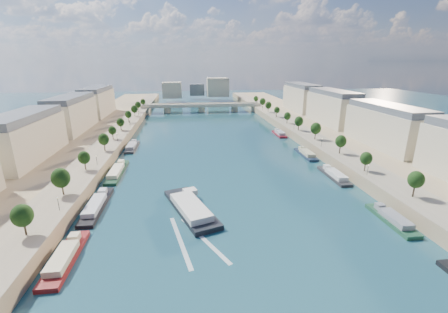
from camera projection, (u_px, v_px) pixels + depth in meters
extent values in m
plane|color=#0C3235|center=(215.00, 152.00, 160.92)|extent=(700.00, 700.00, 0.00)
cube|color=#9E8460|center=(74.00, 152.00, 151.45)|extent=(44.00, 520.00, 5.00)
cube|color=#9E8460|center=(342.00, 143.00, 168.87)|extent=(44.00, 520.00, 5.00)
cube|color=gray|center=(104.00, 146.00, 152.49)|extent=(14.00, 520.00, 0.10)
cube|color=gray|center=(317.00, 139.00, 166.28)|extent=(14.00, 520.00, 0.10)
cylinder|color=#382B1E|center=(29.00, 227.00, 74.68)|extent=(0.50, 0.50, 3.82)
ellipsoid|color=black|center=(26.00, 214.00, 73.59)|extent=(4.80, 4.80, 5.52)
cylinder|color=#382B1E|center=(65.00, 188.00, 97.36)|extent=(0.50, 0.50, 3.82)
ellipsoid|color=black|center=(63.00, 178.00, 96.27)|extent=(4.80, 4.80, 5.52)
cylinder|color=#382B1E|center=(88.00, 164.00, 120.04)|extent=(0.50, 0.50, 3.82)
ellipsoid|color=black|center=(86.00, 156.00, 118.94)|extent=(4.80, 4.80, 5.52)
cylinder|color=#382B1E|center=(103.00, 148.00, 142.72)|extent=(0.50, 0.50, 3.82)
ellipsoid|color=black|center=(102.00, 141.00, 141.62)|extent=(4.80, 4.80, 5.52)
cylinder|color=#382B1E|center=(114.00, 136.00, 165.39)|extent=(0.50, 0.50, 3.82)
ellipsoid|color=black|center=(113.00, 130.00, 164.30)|extent=(4.80, 4.80, 5.52)
cylinder|color=#382B1E|center=(122.00, 127.00, 188.07)|extent=(0.50, 0.50, 3.82)
ellipsoid|color=black|center=(122.00, 121.00, 186.98)|extent=(4.80, 4.80, 5.52)
cylinder|color=#382B1E|center=(129.00, 120.00, 210.75)|extent=(0.50, 0.50, 3.82)
ellipsoid|color=black|center=(128.00, 115.00, 209.65)|extent=(4.80, 4.80, 5.52)
cylinder|color=#382B1E|center=(134.00, 114.00, 233.42)|extent=(0.50, 0.50, 3.82)
ellipsoid|color=black|center=(134.00, 110.00, 232.33)|extent=(4.80, 4.80, 5.52)
cylinder|color=#382B1E|center=(139.00, 109.00, 256.10)|extent=(0.50, 0.50, 3.82)
ellipsoid|color=black|center=(138.00, 105.00, 255.01)|extent=(4.80, 4.80, 5.52)
cylinder|color=#382B1E|center=(142.00, 106.00, 278.78)|extent=(0.50, 0.50, 3.82)
ellipsoid|color=black|center=(142.00, 102.00, 277.69)|extent=(4.80, 4.80, 5.52)
cylinder|color=#382B1E|center=(409.00, 191.00, 95.55)|extent=(0.50, 0.50, 3.82)
ellipsoid|color=black|center=(412.00, 180.00, 94.45)|extent=(4.80, 4.80, 5.52)
cylinder|color=#382B1E|center=(366.00, 166.00, 118.22)|extent=(0.50, 0.50, 3.82)
ellipsoid|color=black|center=(368.00, 157.00, 117.13)|extent=(4.80, 4.80, 5.52)
cylinder|color=#382B1E|center=(337.00, 149.00, 140.90)|extent=(0.50, 0.50, 3.82)
ellipsoid|color=black|center=(338.00, 142.00, 139.81)|extent=(4.80, 4.80, 5.52)
cylinder|color=#382B1E|center=(316.00, 137.00, 163.58)|extent=(0.50, 0.50, 3.82)
ellipsoid|color=black|center=(316.00, 130.00, 162.48)|extent=(4.80, 4.80, 5.52)
cylinder|color=#382B1E|center=(300.00, 128.00, 186.25)|extent=(0.50, 0.50, 3.82)
ellipsoid|color=black|center=(300.00, 122.00, 185.16)|extent=(4.80, 4.80, 5.52)
cylinder|color=#382B1E|center=(287.00, 120.00, 208.93)|extent=(0.50, 0.50, 3.82)
ellipsoid|color=black|center=(287.00, 115.00, 207.84)|extent=(4.80, 4.80, 5.52)
cylinder|color=#382B1E|center=(277.00, 115.00, 231.61)|extent=(0.50, 0.50, 3.82)
ellipsoid|color=black|center=(277.00, 110.00, 230.52)|extent=(4.80, 4.80, 5.52)
cylinder|color=#382B1E|center=(269.00, 110.00, 254.29)|extent=(0.50, 0.50, 3.82)
ellipsoid|color=black|center=(269.00, 106.00, 253.19)|extent=(4.80, 4.80, 5.52)
cylinder|color=#382B1E|center=(262.00, 106.00, 276.96)|extent=(0.50, 0.50, 3.82)
ellipsoid|color=black|center=(262.00, 102.00, 275.87)|extent=(4.80, 4.80, 5.52)
cylinder|color=#382B1E|center=(256.00, 102.00, 299.64)|extent=(0.50, 0.50, 3.82)
ellipsoid|color=black|center=(256.00, 99.00, 298.55)|extent=(4.80, 4.80, 5.52)
cylinder|color=black|center=(59.00, 204.00, 86.30)|extent=(0.14, 0.14, 4.00)
sphere|color=#FFE5B2|center=(57.00, 198.00, 85.66)|extent=(0.36, 0.36, 0.36)
cylinder|color=black|center=(97.00, 161.00, 124.09)|extent=(0.14, 0.14, 4.00)
sphere|color=#FFE5B2|center=(96.00, 156.00, 123.45)|extent=(0.36, 0.36, 0.36)
cylinder|color=black|center=(117.00, 137.00, 161.89)|extent=(0.14, 0.14, 4.00)
sphere|color=#FFE5B2|center=(117.00, 134.00, 161.25)|extent=(0.36, 0.36, 0.36)
cylinder|color=black|center=(130.00, 123.00, 199.68)|extent=(0.14, 0.14, 4.00)
sphere|color=#FFE5B2|center=(129.00, 120.00, 199.05)|extent=(0.36, 0.36, 0.36)
cylinder|color=black|center=(138.00, 113.00, 237.48)|extent=(0.14, 0.14, 4.00)
sphere|color=#FFE5B2|center=(138.00, 111.00, 236.84)|extent=(0.36, 0.36, 0.36)
cylinder|color=black|center=(368.00, 170.00, 113.17)|extent=(0.14, 0.14, 4.00)
sphere|color=#FFE5B2|center=(368.00, 165.00, 112.53)|extent=(0.36, 0.36, 0.36)
cylinder|color=black|center=(322.00, 143.00, 150.96)|extent=(0.14, 0.14, 4.00)
sphere|color=#FFE5B2|center=(322.00, 139.00, 150.33)|extent=(0.36, 0.36, 0.36)
cylinder|color=black|center=(294.00, 127.00, 188.76)|extent=(0.14, 0.14, 4.00)
sphere|color=#FFE5B2|center=(294.00, 123.00, 188.12)|extent=(0.36, 0.36, 0.36)
cylinder|color=black|center=(276.00, 116.00, 226.56)|extent=(0.14, 0.14, 4.00)
sphere|color=#FFE5B2|center=(276.00, 113.00, 225.92)|extent=(0.36, 0.36, 0.36)
cylinder|color=black|center=(263.00, 108.00, 264.35)|extent=(0.14, 0.14, 4.00)
sphere|color=#FFE5B2|center=(263.00, 105.00, 263.71)|extent=(0.36, 0.36, 0.36)
cube|color=#BDB091|center=(25.00, 137.00, 130.01)|extent=(16.00, 52.00, 20.00)
cube|color=#474C54|center=(19.00, 110.00, 126.48)|extent=(14.72, 50.44, 3.20)
cube|color=#BDB091|center=(72.00, 114.00, 184.82)|extent=(16.00, 52.00, 20.00)
cube|color=#474C54|center=(69.00, 95.00, 181.29)|extent=(14.72, 50.44, 3.20)
cube|color=#BDB091|center=(97.00, 102.00, 239.62)|extent=(16.00, 52.00, 20.00)
cube|color=#474C54|center=(96.00, 87.00, 236.09)|extent=(14.72, 50.44, 3.20)
cube|color=#BDB091|center=(386.00, 127.00, 150.57)|extent=(16.00, 52.00, 20.00)
cube|color=#474C54|center=(390.00, 103.00, 147.04)|extent=(14.72, 50.44, 3.20)
cube|color=#BDB091|center=(332.00, 109.00, 205.37)|extent=(16.00, 52.00, 20.00)
cube|color=#474C54|center=(334.00, 92.00, 201.85)|extent=(14.72, 50.44, 3.20)
cube|color=#BDB091|center=(301.00, 99.00, 260.18)|extent=(16.00, 52.00, 20.00)
cube|color=#474C54|center=(302.00, 85.00, 256.65)|extent=(14.72, 50.44, 3.20)
cube|color=#BDB091|center=(172.00, 90.00, 351.46)|extent=(22.00, 18.00, 18.00)
cube|color=#BDB091|center=(218.00, 87.00, 366.95)|extent=(26.00, 20.00, 22.00)
cube|color=#474C54|center=(197.00, 90.00, 379.32)|extent=(18.00, 16.00, 14.00)
cube|color=#C1B79E|center=(201.00, 105.00, 284.73)|extent=(112.00, 11.00, 2.20)
cube|color=#C1B79E|center=(202.00, 105.00, 279.55)|extent=(112.00, 0.80, 0.90)
cube|color=#C1B79E|center=(201.00, 103.00, 289.00)|extent=(112.00, 0.80, 0.90)
cylinder|color=#C1B79E|center=(168.00, 110.00, 281.99)|extent=(6.40, 6.40, 5.00)
cylinder|color=#C1B79E|center=(202.00, 109.00, 285.86)|extent=(6.40, 6.40, 5.00)
cylinder|color=#C1B79E|center=(235.00, 109.00, 289.73)|extent=(6.40, 6.40, 5.00)
cube|color=#C1B79E|center=(146.00, 110.00, 279.57)|extent=(6.00, 12.00, 5.00)
cube|color=#C1B79E|center=(255.00, 108.00, 292.15)|extent=(6.00, 12.00, 5.00)
cube|color=black|center=(191.00, 209.00, 97.30)|extent=(18.55, 32.17, 2.21)
cube|color=silver|center=(191.00, 207.00, 94.32)|extent=(13.48, 21.41, 1.99)
cube|color=silver|center=(190.00, 192.00, 105.48)|extent=(5.40, 4.97, 1.80)
cube|color=silver|center=(180.00, 241.00, 81.00)|extent=(6.67, 25.67, 0.04)
cube|color=silver|center=(204.00, 239.00, 81.78)|extent=(12.55, 23.86, 0.04)
cube|color=maroon|center=(66.00, 259.00, 73.11)|extent=(5.00, 22.59, 1.80)
cube|color=beige|center=(62.00, 258.00, 70.88)|extent=(4.10, 12.42, 1.60)
cube|color=beige|center=(74.00, 237.00, 78.96)|extent=(2.50, 2.71, 1.80)
cube|color=black|center=(97.00, 207.00, 99.36)|extent=(5.00, 27.34, 1.80)
cube|color=silver|center=(95.00, 205.00, 96.77)|extent=(4.10, 15.04, 1.60)
cube|color=silver|center=(103.00, 192.00, 106.56)|extent=(2.50, 3.28, 1.80)
cube|color=#1A4229|center=(117.00, 173.00, 129.78)|extent=(5.00, 29.15, 1.80)
cube|color=#F6EEC3|center=(116.00, 171.00, 127.06)|extent=(4.10, 16.03, 1.60)
cube|color=#F6EEC3|center=(121.00, 162.00, 137.49)|extent=(2.50, 3.50, 1.80)
cube|color=#2B2B2E|center=(132.00, 148.00, 167.25)|extent=(5.00, 23.58, 1.80)
cube|color=#96959D|center=(131.00, 146.00, 164.95)|extent=(4.10, 12.97, 1.60)
cube|color=#96959D|center=(134.00, 141.00, 173.38)|extent=(2.50, 2.83, 1.80)
cube|color=#1C462F|center=(391.00, 221.00, 90.53)|extent=(5.00, 20.06, 1.80)
cube|color=gray|center=(396.00, 219.00, 88.50)|extent=(4.10, 11.04, 1.60)
cube|color=gray|center=(380.00, 206.00, 95.67)|extent=(2.50, 2.41, 1.80)
cube|color=#29292C|center=(334.00, 177.00, 125.30)|extent=(5.00, 22.14, 1.80)
cube|color=silver|center=(336.00, 174.00, 123.11)|extent=(4.10, 12.18, 1.60)
cube|color=silver|center=(327.00, 167.00, 131.03)|extent=(2.50, 2.66, 1.80)
cube|color=#1C2A3E|center=(306.00, 155.00, 154.02)|extent=(5.00, 21.17, 1.80)
cube|color=#BCB58D|center=(307.00, 153.00, 151.90)|extent=(4.10, 11.65, 1.60)
cube|color=#BCB58D|center=(301.00, 148.00, 159.48)|extent=(2.50, 2.54, 1.80)
cube|color=maroon|center=(279.00, 135.00, 196.81)|extent=(5.00, 18.53, 1.80)
cube|color=#A2A7AE|center=(280.00, 133.00, 194.89)|extent=(4.10, 10.19, 1.60)
cube|color=#A2A7AE|center=(277.00, 130.00, 201.51)|extent=(2.50, 2.22, 1.80)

